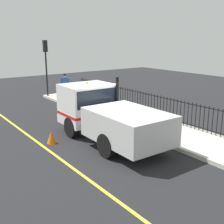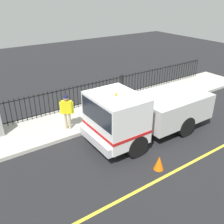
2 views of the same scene
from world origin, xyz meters
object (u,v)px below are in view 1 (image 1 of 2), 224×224
traffic_light_near (46,57)px  worker_standing (112,98)px  traffic_cone (51,137)px  pedestrian_distant (65,83)px  work_truck (104,112)px  utility_cabinet (103,94)px

traffic_light_near → worker_standing: bearing=91.8°
worker_standing → traffic_cone: 4.81m
worker_standing → traffic_cone: bearing=-38.1°
pedestrian_distant → traffic_light_near: size_ratio=0.41×
work_truck → traffic_cone: size_ratio=10.87×
pedestrian_distant → traffic_cone: size_ratio=3.09×
utility_cabinet → traffic_light_near: bearing=111.0°
utility_cabinet → traffic_cone: 7.33m
utility_cabinet → traffic_cone: utility_cabinet is taller
pedestrian_distant → traffic_light_near: traffic_light_near is taller
work_truck → traffic_cone: work_truck is taller
traffic_light_near → utility_cabinet: traffic_light_near is taller
worker_standing → utility_cabinet: worker_standing is taller
traffic_cone → utility_cabinet: bearing=37.4°
worker_standing → utility_cabinet: 3.18m
work_truck → pedestrian_distant: size_ratio=3.52×
traffic_cone → pedestrian_distant: bearing=59.0°
worker_standing → traffic_light_near: bearing=-144.2°
worker_standing → traffic_cone: worker_standing is taller
work_truck → pedestrian_distant: work_truck is taller
work_truck → pedestrian_distant: 9.65m
utility_cabinet → traffic_cone: bearing=-142.6°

